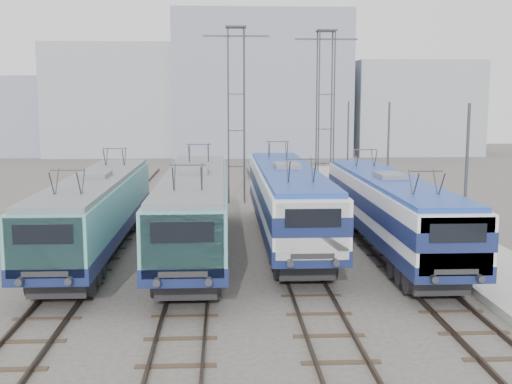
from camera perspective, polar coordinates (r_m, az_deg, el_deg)
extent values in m
plane|color=#514C47|center=(23.64, -0.56, -9.35)|extent=(160.00, 160.00, 0.00)
cube|color=#9E9E99|center=(33.23, 16.74, -4.27)|extent=(4.00, 70.00, 0.30)
cube|color=navy|center=(30.56, -13.89, -2.91)|extent=(2.81, 17.74, 0.59)
cube|color=#5AA0A4|center=(30.36, -13.97, -0.72)|extent=(2.76, 17.74, 1.77)
cube|color=#5AA0A4|center=(22.23, -18.11, -4.58)|extent=(2.54, 0.69, 2.01)
cube|color=slate|center=(30.23, -14.03, 1.13)|extent=(2.54, 17.03, 0.20)
cube|color=#262628|center=(25.10, -16.38, -7.16)|extent=(2.07, 3.55, 0.67)
cube|color=#262628|center=(36.42, -12.11, -2.26)|extent=(2.07, 3.55, 0.67)
cube|color=navy|center=(29.96, -5.43, -2.82)|extent=(2.94, 18.57, 0.62)
cube|color=#5AA0A4|center=(29.75, -5.46, -0.48)|extent=(2.89, 18.57, 1.86)
cube|color=#5AA0A4|center=(21.02, -6.50, -4.66)|extent=(2.66, 0.72, 2.10)
cube|color=slate|center=(29.61, -5.49, 1.50)|extent=(2.66, 17.83, 0.21)
cube|color=#262628|center=(24.12, -6.03, -7.44)|extent=(2.17, 3.71, 0.70)
cube|color=#262628|center=(36.18, -5.00, -2.14)|extent=(2.17, 3.71, 0.70)
cube|color=navy|center=(32.24, 2.76, -2.01)|extent=(2.94, 18.55, 0.62)
cube|color=white|center=(32.04, 2.77, 0.17)|extent=(2.89, 18.55, 1.86)
cube|color=navy|center=(32.05, 2.77, 0.08)|extent=(2.93, 18.57, 0.72)
cube|color=white|center=(23.35, 4.95, -3.34)|extent=(2.65, 0.72, 2.10)
cube|color=#20409A|center=(31.91, 2.79, 2.00)|extent=(2.65, 17.81, 0.21)
cube|color=#262628|center=(26.39, 4.08, -6.04)|extent=(2.16, 3.71, 0.70)
cube|color=#262628|center=(38.44, 1.84, -1.50)|extent=(2.16, 3.71, 0.70)
cube|color=navy|center=(30.53, 11.69, -2.89)|extent=(2.77, 17.46, 0.58)
cube|color=white|center=(30.33, 11.76, -0.73)|extent=(2.72, 17.46, 1.75)
cube|color=navy|center=(30.34, 11.75, -0.82)|extent=(2.76, 17.48, 0.68)
cube|color=white|center=(22.48, 17.15, -4.48)|extent=(2.50, 0.68, 1.98)
cube|color=#20409A|center=(30.19, 11.81, 1.09)|extent=(2.50, 16.77, 0.19)
cube|color=#262628|center=(25.25, 14.98, -7.03)|extent=(2.04, 3.49, 0.65)
cube|color=#262628|center=(36.22, 9.35, -2.26)|extent=(2.04, 3.49, 0.65)
cylinder|color=#3F4247|center=(43.98, -2.47, 6.74)|extent=(0.10, 0.10, 12.00)
cylinder|color=#3F4247|center=(44.01, -1.03, 6.74)|extent=(0.10, 0.10, 12.00)
cylinder|color=#3F4247|center=(45.08, -2.49, 6.77)|extent=(0.10, 0.10, 12.00)
cylinder|color=#3F4247|center=(45.10, -1.08, 6.78)|extent=(0.10, 0.10, 12.00)
cube|color=#3F4247|center=(44.73, -1.80, 13.69)|extent=(4.50, 0.12, 0.12)
cylinder|color=#3F4247|center=(46.49, 5.60, 6.79)|extent=(0.10, 0.10, 12.00)
cylinder|color=#3F4247|center=(46.67, 6.94, 6.77)|extent=(0.10, 0.10, 12.00)
cylinder|color=#3F4247|center=(47.58, 5.40, 6.82)|extent=(0.10, 0.10, 12.00)
cylinder|color=#3F4247|center=(47.75, 6.72, 6.81)|extent=(0.10, 0.10, 12.00)
cube|color=#3F4247|center=(47.30, 6.27, 13.35)|extent=(4.50, 0.12, 0.12)
cylinder|color=#3F4247|center=(26.55, 18.11, -0.06)|extent=(0.12, 0.12, 7.00)
cylinder|color=#3F4247|center=(37.91, 11.63, 2.55)|extent=(0.12, 0.12, 7.00)
cylinder|color=#3F4247|center=(49.58, 8.16, 3.94)|extent=(0.12, 0.12, 7.00)
cube|color=#9DA5AF|center=(85.52, -11.86, 7.96)|extent=(18.00, 12.00, 14.00)
cube|color=#8A92A8|center=(84.68, 0.39, 9.49)|extent=(22.00, 14.00, 18.00)
cube|color=#9DA5AF|center=(88.12, 13.59, 7.26)|extent=(16.00, 12.00, 12.00)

